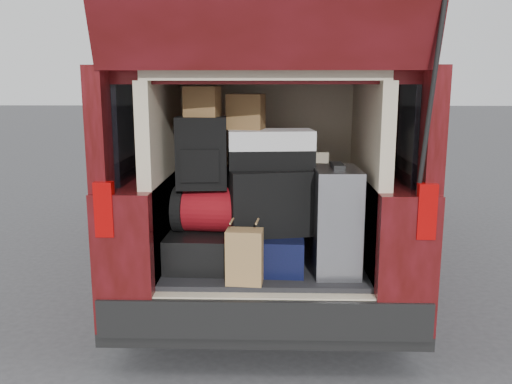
# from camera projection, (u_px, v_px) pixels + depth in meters

# --- Properties ---
(ground) EXTENTS (80.00, 80.00, 0.00)m
(ground) POSITION_uv_depth(u_px,v_px,m) (264.00, 355.00, 3.42)
(ground) COLOR #37373A
(ground) RESTS_ON ground
(minivan) EXTENTS (1.90, 5.35, 2.77)m
(minivan) POSITION_uv_depth(u_px,v_px,m) (267.00, 168.00, 5.06)
(minivan) COLOR black
(minivan) RESTS_ON ground
(load_floor) EXTENTS (1.24, 1.05, 0.55)m
(load_floor) POSITION_uv_depth(u_px,v_px,m) (265.00, 298.00, 3.63)
(load_floor) COLOR black
(load_floor) RESTS_ON ground
(black_hardshell) EXTENTS (0.41, 0.55, 0.22)m
(black_hardshell) POSITION_uv_depth(u_px,v_px,m) (201.00, 247.00, 3.46)
(black_hardshell) COLOR black
(black_hardshell) RESTS_ON load_floor
(navy_hardshell) EXTENTS (0.43, 0.52, 0.22)m
(navy_hardshell) POSITION_uv_depth(u_px,v_px,m) (271.00, 249.00, 3.41)
(navy_hardshell) COLOR black
(navy_hardshell) RESTS_ON load_floor
(silver_roller) EXTENTS (0.27, 0.43, 0.64)m
(silver_roller) POSITION_uv_depth(u_px,v_px,m) (336.00, 220.00, 3.29)
(silver_roller) COLOR white
(silver_roller) RESTS_ON load_floor
(kraft_bag) EXTENTS (0.22, 0.15, 0.32)m
(kraft_bag) POSITION_uv_depth(u_px,v_px,m) (245.00, 257.00, 3.10)
(kraft_bag) COLOR #9C7A46
(kraft_bag) RESTS_ON load_floor
(red_duffel) EXTENTS (0.46, 0.32, 0.28)m
(red_duffel) POSITION_uv_depth(u_px,v_px,m) (209.00, 209.00, 3.41)
(red_duffel) COLOR maroon
(red_duffel) RESTS_ON black_hardshell
(black_soft_case) EXTENTS (0.61, 0.44, 0.40)m
(black_soft_case) POSITION_uv_depth(u_px,v_px,m) (274.00, 201.00, 3.37)
(black_soft_case) COLOR black
(black_soft_case) RESTS_ON navy_hardshell
(backpack) EXTENTS (0.32, 0.21, 0.44)m
(backpack) POSITION_uv_depth(u_px,v_px,m) (201.00, 153.00, 3.31)
(backpack) COLOR black
(backpack) RESTS_ON red_duffel
(twotone_duffel) EXTENTS (0.55, 0.32, 0.24)m
(twotone_duffel) POSITION_uv_depth(u_px,v_px,m) (271.00, 149.00, 3.36)
(twotone_duffel) COLOR silver
(twotone_duffel) RESTS_ON black_soft_case
(grocery_sack_lower) EXTENTS (0.22, 0.19, 0.18)m
(grocery_sack_lower) POSITION_uv_depth(u_px,v_px,m) (202.00, 102.00, 3.27)
(grocery_sack_lower) COLOR brown
(grocery_sack_lower) RESTS_ON backpack
(grocery_sack_upper) EXTENTS (0.24, 0.21, 0.22)m
(grocery_sack_upper) POSITION_uv_depth(u_px,v_px,m) (246.00, 112.00, 3.39)
(grocery_sack_upper) COLOR brown
(grocery_sack_upper) RESTS_ON twotone_duffel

